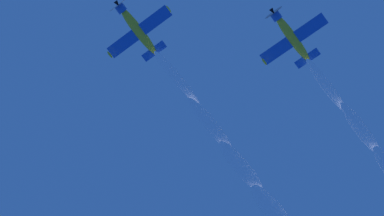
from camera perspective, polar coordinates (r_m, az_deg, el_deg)
airplane_lead at (r=92.16m, az=-3.98°, el=5.68°), size 8.77×7.93×2.68m
airplane_left_wingman at (r=93.38m, az=7.08°, el=5.13°), size 8.76×7.94×2.72m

